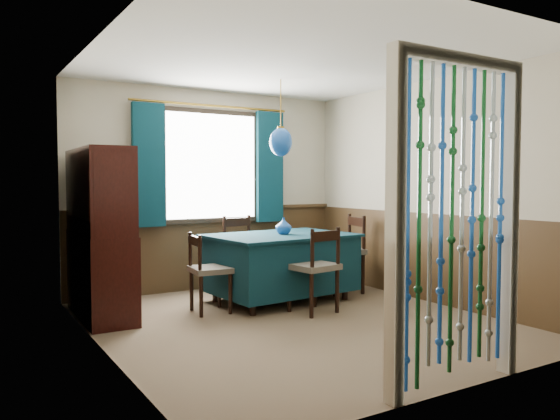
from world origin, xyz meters
TOP-DOWN VIEW (x-y plane):
  - floor at (0.00, 0.00)m, footprint 4.00×4.00m
  - ceiling at (0.00, 0.00)m, footprint 4.00×4.00m
  - wall_back at (0.00, 2.00)m, footprint 3.60×0.00m
  - wall_front at (0.00, -2.00)m, footprint 3.60×0.00m
  - wall_left at (-1.80, 0.00)m, footprint 0.00×4.00m
  - wall_right at (1.80, 0.00)m, footprint 0.00×4.00m
  - wainscot_back at (0.00, 1.99)m, footprint 3.60×0.00m
  - wainscot_front at (0.00, -1.99)m, footprint 3.60×0.00m
  - wainscot_left at (-1.79, 0.00)m, footprint 0.00×4.00m
  - wainscot_right at (1.79, 0.00)m, footprint 0.00×4.00m
  - window at (0.00, 1.95)m, footprint 1.32×0.12m
  - doorway at (0.00, -1.94)m, footprint 1.16×0.12m
  - dining_table at (0.37, 0.88)m, footprint 1.66×1.22m
  - chair_near at (0.38, 0.21)m, footprint 0.49×0.48m
  - chair_far at (0.30, 1.62)m, footprint 0.52×0.51m
  - chair_left at (-0.56, 0.80)m, footprint 0.43×0.44m
  - chair_right at (1.31, 0.91)m, footprint 0.54×0.55m
  - sideboard at (-1.56, 1.20)m, footprint 0.47×1.29m
  - pendant_lamp at (0.37, 0.88)m, footprint 0.26×0.26m
  - vase_table at (0.41, 0.87)m, footprint 0.19×0.19m
  - bowl_shelf at (-1.50, 0.96)m, footprint 0.21×0.21m
  - vase_sideboard at (-1.50, 1.49)m, footprint 0.21×0.21m

SIDE VIEW (x-z plane):
  - floor at x=0.00m, z-range 0.00..0.00m
  - dining_table at x=0.37m, z-range 0.06..0.82m
  - chair_left at x=-0.56m, z-range 0.03..0.86m
  - chair_near at x=0.38m, z-range 0.03..0.92m
  - chair_far at x=0.30m, z-range 0.03..0.96m
  - wainscot_back at x=0.00m, z-range -1.30..2.30m
  - wainscot_front at x=0.00m, z-range -1.30..2.30m
  - wainscot_left at x=-1.79m, z-range -1.50..2.50m
  - wainscot_right at x=1.79m, z-range -1.50..2.50m
  - chair_right at x=1.31m, z-range 0.03..0.98m
  - sideboard at x=-1.56m, z-range -0.25..1.43m
  - vase_table at x=0.41m, z-range 0.76..0.93m
  - vase_sideboard at x=-1.50m, z-range 0.84..1.05m
  - doorway at x=0.00m, z-range -0.04..2.14m
  - bowl_shelf at x=-1.50m, z-range 1.15..1.20m
  - wall_back at x=0.00m, z-range -0.55..3.05m
  - wall_front at x=0.00m, z-range -0.55..3.05m
  - wall_left at x=-1.80m, z-range -0.75..3.25m
  - wall_right at x=1.80m, z-range -0.75..3.25m
  - window at x=0.00m, z-range 0.84..2.26m
  - pendant_lamp at x=0.37m, z-range 1.37..2.23m
  - ceiling at x=0.00m, z-range 2.50..2.50m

